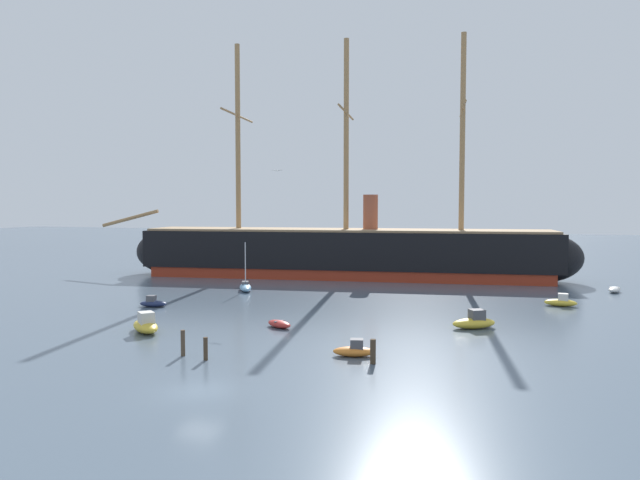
{
  "coord_description": "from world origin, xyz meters",
  "views": [
    {
      "loc": [
        17.28,
        -30.56,
        10.98
      ],
      "look_at": [
        -5.02,
        38.79,
        6.51
      ],
      "focal_mm": 33.49,
      "sensor_mm": 36.0,
      "label": 1
    }
  ],
  "objects": [
    {
      "name": "dinghy_far_right",
      "position": [
        29.57,
        50.25,
        0.35
      ],
      "size": [
        2.1,
        3.21,
        0.7
      ],
      "color": "silver",
      "rests_on": "ground"
    },
    {
      "name": "dinghy_far_left",
      "position": [
        -28.8,
        54.74,
        0.33
      ],
      "size": [
        2.47,
        3.0,
        0.66
      ],
      "color": "#7FB2D6",
      "rests_on": "ground"
    },
    {
      "name": "motorboat_alongside_stern",
      "position": [
        22.49,
        37.48,
        0.49
      ],
      "size": [
        3.39,
        1.6,
        1.39
      ],
      "color": "gold",
      "rests_on": "ground"
    },
    {
      "name": "motorboat_mid_right",
      "position": [
        14.34,
        22.95,
        0.59
      ],
      "size": [
        4.28,
        3.46,
        1.67
      ],
      "color": "gold",
      "rests_on": "ground"
    },
    {
      "name": "dinghy_near_centre",
      "position": [
        -2.12,
        17.99,
        0.33
      ],
      "size": [
        3.01,
        2.43,
        0.66
      ],
      "color": "#B22D28",
      "rests_on": "ground"
    },
    {
      "name": "ground_plane",
      "position": [
        0.0,
        0.0,
        0.0
      ],
      "size": [
        400.0,
        400.0,
        0.0
      ],
      "primitive_type": "plane",
      "color": "#4C5B6B"
    },
    {
      "name": "seagull_in_flight",
      "position": [
        -7.89,
        31.94,
        14.67
      ],
      "size": [
        1.24,
        0.41,
        0.14
      ],
      "color": "silver"
    },
    {
      "name": "mooring_piling_right_pair",
      "position": [
        -5.11,
        6.77,
        0.94
      ],
      "size": [
        0.31,
        0.31,
        1.88
      ],
      "primitive_type": "cylinder",
      "color": "#4C3D2D",
      "rests_on": "ground"
    },
    {
      "name": "motorboat_foreground_right",
      "position": [
        6.7,
        10.43,
        0.44
      ],
      "size": [
        3.22,
        1.92,
        1.26
      ],
      "color": "orange",
      "rests_on": "ground"
    },
    {
      "name": "sailboat_distant_centre",
      "position": [
        0.94,
        65.32,
        0.4
      ],
      "size": [
        3.66,
        2.76,
        4.7
      ],
      "color": "#B22D28",
      "rests_on": "ground"
    },
    {
      "name": "motorboat_foreground_left",
      "position": [
        -12.25,
        12.71,
        0.63
      ],
      "size": [
        4.38,
        4.19,
        1.8
      ],
      "color": "gold",
      "rests_on": "ground"
    },
    {
      "name": "sailboat_alongside_bow",
      "position": [
        -14.41,
        37.34,
        0.52
      ],
      "size": [
        3.49,
        4.82,
        6.14
      ],
      "color": "#7FB2D6",
      "rests_on": "ground"
    },
    {
      "name": "tall_ship",
      "position": [
        -5.99,
        54.34,
        3.8
      ],
      "size": [
        72.39,
        18.49,
        34.87
      ],
      "color": "maroon",
      "rests_on": "ground"
    },
    {
      "name": "mooring_piling_left_pair",
      "position": [
        8.41,
        8.89,
        0.85
      ],
      "size": [
        0.39,
        0.39,
        1.7
      ],
      "primitive_type": "cylinder",
      "color": "#423323",
      "rests_on": "ground"
    },
    {
      "name": "mooring_piling_nearest",
      "position": [
        -2.97,
        6.21,
        0.81
      ],
      "size": [
        0.31,
        0.31,
        1.63
      ],
      "primitive_type": "cylinder",
      "color": "#423323",
      "rests_on": "ground"
    },
    {
      "name": "motorboat_mid_left",
      "position": [
        -18.87,
        23.79,
        0.43
      ],
      "size": [
        3.09,
        1.77,
        1.22
      ],
      "color": "#1E284C",
      "rests_on": "ground"
    }
  ]
}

